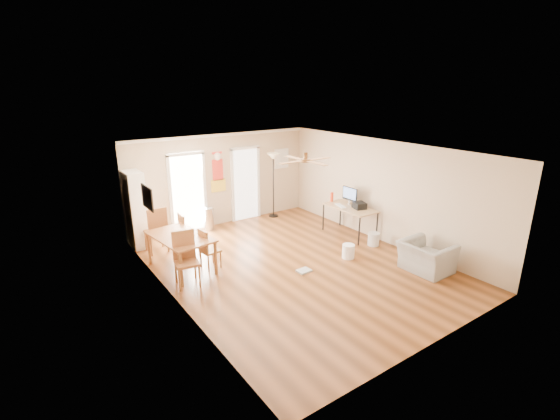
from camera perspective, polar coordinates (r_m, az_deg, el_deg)
floor at (r=9.04m, az=2.19°, el=-7.92°), size 7.00×7.00×0.00m
ceiling at (r=8.26m, az=2.40°, el=8.58°), size 5.50×7.00×0.00m
wall_back at (r=11.45m, az=-8.33°, el=4.33°), size 5.50×0.04×2.60m
wall_front at (r=6.33m, az=21.91°, el=-7.96°), size 5.50×0.04×2.60m
wall_left at (r=7.33m, az=-15.19°, el=-3.76°), size 0.04×7.00×2.60m
wall_right at (r=10.39m, az=14.51°, el=2.58°), size 0.04×7.00×2.60m
crown_molding at (r=8.27m, az=2.40°, el=8.31°), size 5.50×7.00×0.08m
kitchen_doorway at (r=11.08m, az=-13.09°, el=2.28°), size 0.90×0.10×2.10m
bathroom_doorway at (r=11.83m, az=-5.00°, el=3.64°), size 0.80×0.10×2.10m
wall_decal at (r=11.32m, az=-8.91°, el=5.45°), size 0.46×0.03×1.10m
ac_grille at (r=12.37m, az=0.22°, el=7.40°), size 0.50×0.04×0.60m
framed_poster at (r=8.49m, az=-18.51°, el=1.71°), size 0.04×0.66×0.48m
ceiling_fan at (r=8.05m, az=3.68°, el=7.10°), size 1.24×1.24×0.20m
bookshelf at (r=10.43m, az=-20.07°, el=0.15°), size 0.42×0.88×1.91m
dining_table at (r=8.97m, az=-13.96°, el=-5.93°), size 1.13×1.67×0.78m
dining_chair_right_a at (r=9.90m, az=-12.91°, el=-3.10°), size 0.40×0.40×0.94m
dining_chair_right_b at (r=8.88m, az=-9.98°, el=-5.45°), size 0.42×0.42×0.91m
dining_chair_near at (r=8.19m, az=-13.25°, el=-6.99°), size 0.53×0.53×1.10m
dining_chair_far at (r=10.00m, az=-17.41°, el=-2.67°), size 0.47×0.47×1.13m
trash_can at (r=11.25m, az=-10.22°, el=-1.23°), size 0.34×0.34×0.63m
torchiere_lamp at (r=11.99m, az=-0.95°, el=3.54°), size 0.41×0.41×1.95m
computer_desk at (r=10.82m, az=9.90°, el=-1.56°), size 0.73×1.45×0.78m
imac at (r=10.83m, az=9.97°, el=1.96°), size 0.15×0.53×0.49m
keyboard at (r=10.75m, az=8.70°, el=0.60°), size 0.26×0.46×0.02m
printer at (r=10.60m, az=11.31°, el=0.65°), size 0.37×0.40×0.17m
orange_bottle at (r=11.11m, az=7.44°, el=1.86°), size 0.10×0.10×0.26m
wastebasket_a at (r=9.47m, az=9.77°, el=-5.85°), size 0.36×0.36×0.33m
wastebasket_b at (r=10.31m, az=13.28°, el=-4.08°), size 0.32×0.32×0.33m
floor_cloth at (r=8.75m, az=3.46°, el=-8.70°), size 0.30×0.24×0.04m
armchair at (r=9.19m, az=20.21°, el=-6.35°), size 0.89×1.02×0.66m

